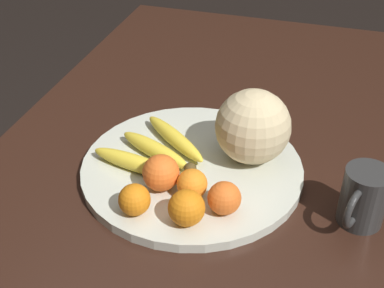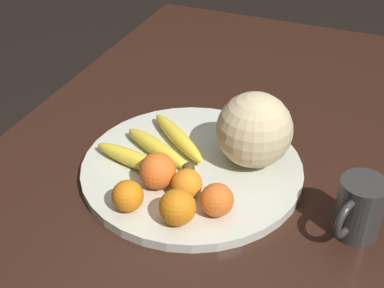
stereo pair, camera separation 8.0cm
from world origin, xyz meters
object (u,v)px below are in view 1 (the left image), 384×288
melon (253,127)px  banana_bunch (156,151)px  orange_back_right (161,173)px  ceramic_mug (363,198)px  kitchen_table (224,195)px  orange_front_right (187,208)px  fruit_bowl (192,168)px  orange_front_left (134,200)px  produce_tag (173,174)px  orange_mid_center (224,198)px  orange_back_left (192,184)px

melon → banana_bunch: (-0.06, 0.18, -0.06)m
orange_back_right → ceramic_mug: size_ratio=0.58×
kitchen_table → orange_front_right: bearing=174.4°
fruit_bowl → ceramic_mug: size_ratio=3.70×
kitchen_table → orange_front_right: (-0.20, 0.02, 0.13)m
melon → orange_front_left: (-0.22, 0.16, -0.05)m
orange_front_right → orange_back_right: size_ratio=0.93×
fruit_bowl → produce_tag: 0.05m
orange_front_left → orange_mid_center: size_ratio=0.96×
orange_front_right → produce_tag: 0.14m
banana_bunch → orange_back_right: bearing=140.3°
kitchen_table → orange_front_right: 0.24m
orange_back_left → ceramic_mug: (0.04, -0.30, 0.01)m
orange_back_left → orange_front_left: bearing=130.3°
orange_front_right → kitchen_table: bearing=-5.6°
kitchen_table → melon: (0.01, -0.05, 0.17)m
orange_mid_center → fruit_bowl: bearing=39.4°
orange_mid_center → kitchen_table: bearing=12.4°
orange_mid_center → produce_tag: bearing=58.7°
orange_back_right → orange_front_right: bearing=-136.0°
produce_tag → ceramic_mug: 0.35m
fruit_bowl → orange_front_right: bearing=-166.4°
orange_front_left → ceramic_mug: bearing=-73.6°
fruit_bowl → melon: melon is taller
produce_tag → ceramic_mug: (-0.01, -0.35, 0.03)m
fruit_bowl → orange_front_right: size_ratio=6.80×
fruit_bowl → ceramic_mug: (-0.05, -0.32, 0.04)m
melon → kitchen_table: bearing=104.3°
fruit_bowl → ceramic_mug: 0.33m
melon → ceramic_mug: melon is taller
orange_front_left → orange_back_left: 0.11m
orange_back_left → banana_bunch: bearing=48.4°
orange_back_left → produce_tag: orange_back_left is taller
orange_front_right → ceramic_mug: bearing=-69.0°
orange_front_left → orange_mid_center: bearing=-72.2°
banana_bunch → orange_back_right: orange_back_right is taller
orange_front_left → orange_back_right: orange_back_right is taller
fruit_bowl → orange_front_left: bearing=160.9°
kitchen_table → ceramic_mug: 0.31m
banana_bunch → produce_tag: (-0.04, -0.05, -0.02)m
orange_back_right → banana_bunch: bearing=26.1°
fruit_bowl → melon: (0.06, -0.11, 0.08)m
fruit_bowl → produce_tag: size_ratio=4.94×
kitchen_table → melon: 0.18m
kitchen_table → fruit_bowl: (-0.05, 0.06, 0.09)m
orange_back_left → orange_back_right: (0.01, 0.06, 0.01)m
orange_front_left → orange_front_right: orange_front_right is taller
fruit_bowl → orange_back_right: (-0.08, 0.03, 0.04)m
orange_back_right → melon: bearing=-45.0°
orange_back_left → ceramic_mug: size_ratio=0.48×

